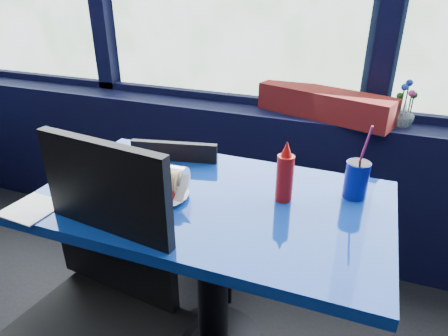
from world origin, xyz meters
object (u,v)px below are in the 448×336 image
at_px(near_table, 212,240).
at_px(flower_vase, 404,113).
at_px(ketchup_bottle, 285,175).
at_px(food_basket, 146,185).
at_px(soda_cup, 356,179).
at_px(chair_near_back, 192,205).
at_px(planter_box, 324,104).
at_px(chair_near_front, 96,299).

height_order(near_table, flower_vase, flower_vase).
bearing_deg(near_table, ketchup_bottle, 17.99).
distance_m(food_basket, soda_cup, 0.72).
distance_m(chair_near_back, soda_cup, 0.79).
relative_size(planter_box, flower_vase, 3.09).
bearing_deg(flower_vase, near_table, -125.81).
distance_m(chair_near_front, food_basket, 0.40).
bearing_deg(chair_near_front, food_basket, 101.35).
xyz_separation_m(planter_box, soda_cup, (0.21, -0.67, -0.05)).
bearing_deg(chair_near_front, near_table, 72.23).
bearing_deg(ketchup_bottle, soda_cup, 25.70).
relative_size(food_basket, soda_cup, 1.30).
bearing_deg(ketchup_bottle, food_basket, -163.11).
xyz_separation_m(chair_near_back, flower_vase, (0.85, 0.52, 0.39)).
xyz_separation_m(chair_near_front, ketchup_bottle, (0.43, 0.49, 0.25)).
bearing_deg(food_basket, chair_near_back, 115.75).
bearing_deg(food_basket, near_table, 38.95).
bearing_deg(planter_box, near_table, -88.65).
height_order(food_basket, ketchup_bottle, ketchup_bottle).
relative_size(near_table, food_basket, 3.38).
distance_m(planter_box, soda_cup, 0.70).
relative_size(near_table, chair_near_front, 1.16).
distance_m(chair_near_back, ketchup_bottle, 0.65).
height_order(chair_near_back, planter_box, planter_box).
height_order(chair_near_back, flower_vase, flower_vase).
bearing_deg(chair_near_front, planter_box, 77.87).
xyz_separation_m(near_table, food_basket, (-0.22, -0.06, 0.22)).
xyz_separation_m(chair_near_front, food_basket, (-0.03, 0.35, 0.19)).
bearing_deg(near_table, planter_box, 73.78).
bearing_deg(flower_vase, chair_near_back, -148.61).
bearing_deg(soda_cup, chair_near_front, -137.29).
bearing_deg(chair_near_back, near_table, 113.63).
relative_size(chair_near_back, soda_cup, 3.05).
relative_size(chair_near_front, food_basket, 2.93).
height_order(food_basket, soda_cup, soda_cup).
xyz_separation_m(near_table, ketchup_bottle, (0.23, 0.08, 0.28)).
xyz_separation_m(chair_near_front, soda_cup, (0.65, 0.60, 0.22)).
height_order(chair_near_front, soda_cup, chair_near_front).
xyz_separation_m(food_basket, soda_cup, (0.68, 0.25, 0.03)).
bearing_deg(soda_cup, planter_box, 107.41).
xyz_separation_m(chair_near_front, planter_box, (0.44, 1.27, 0.27)).
height_order(planter_box, soda_cup, soda_cup).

